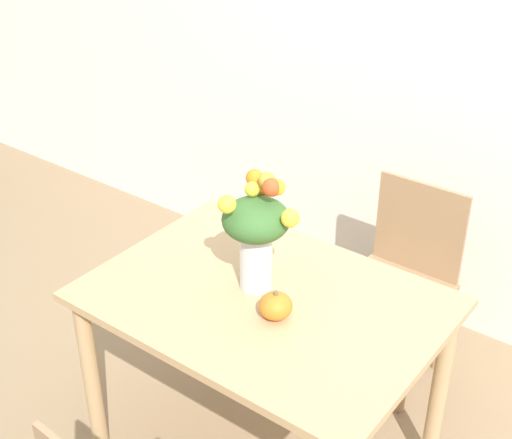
% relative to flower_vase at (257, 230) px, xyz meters
% --- Properties ---
extents(wall_back, '(8.00, 0.06, 2.70)m').
position_rel_flower_vase_xyz_m(wall_back, '(0.06, 1.24, 0.35)').
color(wall_back, white).
rests_on(wall_back, ground_plane).
extents(dining_table, '(1.16, 0.84, 0.78)m').
position_rel_flower_vase_xyz_m(dining_table, '(0.06, -0.03, -0.34)').
color(dining_table, tan).
rests_on(dining_table, ground_plane).
extents(flower_vase, '(0.27, 0.26, 0.42)m').
position_rel_flower_vase_xyz_m(flower_vase, '(0.00, 0.00, 0.00)').
color(flower_vase, silver).
rests_on(flower_vase, dining_table).
extents(pumpkin, '(0.11, 0.11, 0.10)m').
position_rel_flower_vase_xyz_m(pumpkin, '(0.15, -0.10, -0.18)').
color(pumpkin, orange).
rests_on(pumpkin, dining_table).
extents(dining_chair_near_window, '(0.42, 0.42, 0.87)m').
position_rel_flower_vase_xyz_m(dining_chair_near_window, '(0.20, 0.76, -0.54)').
color(dining_chair_near_window, '#9E7A56').
rests_on(dining_chair_near_window, ground_plane).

